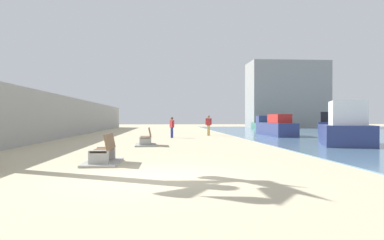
{
  "coord_description": "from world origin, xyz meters",
  "views": [
    {
      "loc": [
        0.34,
        -9.13,
        1.48
      ],
      "look_at": [
        1.83,
        10.49,
        1.39
      ],
      "focal_mm": 33.5,
      "sensor_mm": 36.0,
      "label": 1
    }
  ],
  "objects_px": {
    "boat_far_left": "(276,127)",
    "boat_outer": "(326,124)",
    "bench_near": "(104,157)",
    "person_walking": "(209,124)",
    "person_standing": "(172,126)",
    "boat_distant": "(346,129)",
    "bench_far": "(146,141)",
    "boat_far_right": "(261,124)"
  },
  "relations": [
    {
      "from": "boat_far_left",
      "to": "bench_far",
      "type": "bearing_deg",
      "value": -136.89
    },
    {
      "from": "bench_near",
      "to": "person_walking",
      "type": "height_order",
      "value": "person_walking"
    },
    {
      "from": "boat_far_left",
      "to": "boat_outer",
      "type": "distance_m",
      "value": 12.5
    },
    {
      "from": "bench_far",
      "to": "person_walking",
      "type": "xyz_separation_m",
      "value": [
        4.72,
        10.71,
        0.79
      ]
    },
    {
      "from": "bench_far",
      "to": "boat_far_right",
      "type": "distance_m",
      "value": 33.82
    },
    {
      "from": "bench_near",
      "to": "person_standing",
      "type": "distance_m",
      "value": 15.38
    },
    {
      "from": "boat_far_right",
      "to": "boat_far_left",
      "type": "relative_size",
      "value": 1.04
    },
    {
      "from": "boat_distant",
      "to": "boat_outer",
      "type": "relative_size",
      "value": 0.91
    },
    {
      "from": "bench_far",
      "to": "person_standing",
      "type": "distance_m",
      "value": 7.64
    },
    {
      "from": "person_walking",
      "to": "boat_distant",
      "type": "bearing_deg",
      "value": -63.51
    },
    {
      "from": "boat_outer",
      "to": "person_walking",
      "type": "bearing_deg",
      "value": -150.35
    },
    {
      "from": "bench_near",
      "to": "boat_distant",
      "type": "relative_size",
      "value": 0.43
    },
    {
      "from": "person_walking",
      "to": "boat_far_left",
      "type": "relative_size",
      "value": 0.26
    },
    {
      "from": "boat_distant",
      "to": "bench_near",
      "type": "bearing_deg",
      "value": -150.56
    },
    {
      "from": "bench_far",
      "to": "boat_far_left",
      "type": "height_order",
      "value": "boat_far_left"
    },
    {
      "from": "boat_distant",
      "to": "boat_outer",
      "type": "xyz_separation_m",
      "value": [
        8.16,
        19.87,
        -0.07
      ]
    },
    {
      "from": "bench_far",
      "to": "boat_distant",
      "type": "bearing_deg",
      "value": -6.18
    },
    {
      "from": "boat_far_right",
      "to": "person_walking",
      "type": "bearing_deg",
      "value": -116.85
    },
    {
      "from": "bench_far",
      "to": "boat_far_right",
      "type": "relative_size",
      "value": 0.3
    },
    {
      "from": "person_walking",
      "to": "bench_near",
      "type": "bearing_deg",
      "value": -107.21
    },
    {
      "from": "bench_far",
      "to": "boat_far_right",
      "type": "xyz_separation_m",
      "value": [
        14.71,
        30.44,
        0.46
      ]
    },
    {
      "from": "bench_far",
      "to": "bench_near",
      "type": "bearing_deg",
      "value": -97.25
    },
    {
      "from": "person_standing",
      "to": "boat_distant",
      "type": "distance_m",
      "value": 12.51
    },
    {
      "from": "person_standing",
      "to": "bench_near",
      "type": "bearing_deg",
      "value": -99.46
    },
    {
      "from": "bench_far",
      "to": "boat_far_left",
      "type": "relative_size",
      "value": 0.32
    },
    {
      "from": "person_walking",
      "to": "boat_far_right",
      "type": "distance_m",
      "value": 22.12
    },
    {
      "from": "bench_near",
      "to": "person_standing",
      "type": "bearing_deg",
      "value": 80.54
    },
    {
      "from": "boat_distant",
      "to": "boat_outer",
      "type": "height_order",
      "value": "boat_distant"
    },
    {
      "from": "boat_far_left",
      "to": "boat_far_right",
      "type": "bearing_deg",
      "value": 77.91
    },
    {
      "from": "bench_far",
      "to": "boat_outer",
      "type": "height_order",
      "value": "boat_outer"
    },
    {
      "from": "person_standing",
      "to": "boat_distant",
      "type": "xyz_separation_m",
      "value": [
        9.09,
        -8.6,
        -0.02
      ]
    },
    {
      "from": "bench_far",
      "to": "boat_far_left",
      "type": "xyz_separation_m",
      "value": [
        10.25,
        9.59,
        0.49
      ]
    },
    {
      "from": "bench_near",
      "to": "boat_far_left",
      "type": "bearing_deg",
      "value": 57.01
    },
    {
      "from": "person_standing",
      "to": "boat_distant",
      "type": "height_order",
      "value": "boat_distant"
    },
    {
      "from": "person_standing",
      "to": "boat_far_left",
      "type": "bearing_deg",
      "value": 13.83
    },
    {
      "from": "boat_far_right",
      "to": "boat_far_left",
      "type": "height_order",
      "value": "boat_far_right"
    },
    {
      "from": "boat_far_right",
      "to": "boat_outer",
      "type": "relative_size",
      "value": 1.31
    },
    {
      "from": "bench_far",
      "to": "person_walking",
      "type": "distance_m",
      "value": 11.73
    },
    {
      "from": "boat_distant",
      "to": "boat_far_right",
      "type": "relative_size",
      "value": 0.69
    },
    {
      "from": "bench_near",
      "to": "boat_far_left",
      "type": "xyz_separation_m",
      "value": [
        11.23,
        17.3,
        0.49
      ]
    },
    {
      "from": "person_standing",
      "to": "boat_far_right",
      "type": "height_order",
      "value": "boat_far_right"
    },
    {
      "from": "person_standing",
      "to": "boat_far_right",
      "type": "distance_m",
      "value": 26.5
    }
  ]
}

